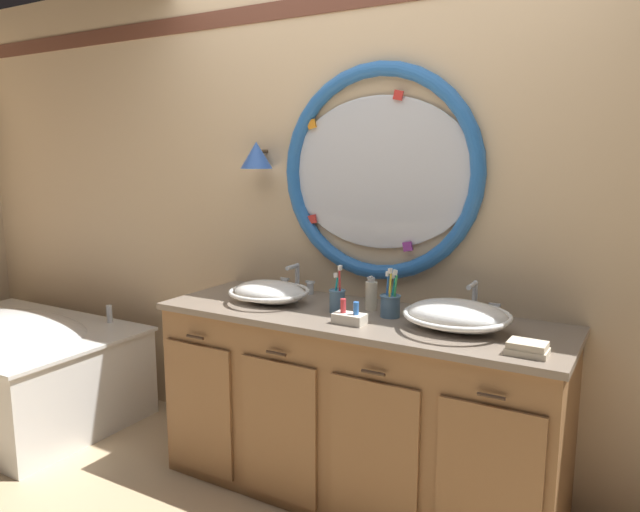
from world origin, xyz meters
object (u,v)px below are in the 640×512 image
sink_basin_right (457,315)px  toothbrush_holder_left (337,300)px  sink_basin_left (269,292)px  toiletry_basket (349,317)px  folded_hand_towel (527,348)px  soap_dispenser (371,295)px  toothbrush_holder_right (390,304)px  bathtub (13,363)px

sink_basin_right → toothbrush_holder_left: (-0.56, 0.00, -0.00)m
sink_basin_left → toiletry_basket: bearing=-14.5°
sink_basin_right → toiletry_basket: sink_basin_right is taller
sink_basin_left → toiletry_basket: size_ratio=2.90×
toothbrush_holder_left → folded_hand_towel: toothbrush_holder_left is taller
soap_dispenser → folded_hand_towel: bearing=-21.2°
folded_hand_towel → toiletry_basket: (-0.74, 0.03, 0.00)m
soap_dispenser → toothbrush_holder_right: bearing=-29.5°
toothbrush_holder_left → toiletry_basket: bearing=-45.4°
toothbrush_holder_right → soap_dispenser: toothbrush_holder_right is taller
bathtub → sink_basin_right: sink_basin_right is taller
sink_basin_left → folded_hand_towel: 1.26m
toothbrush_holder_right → bathtub: bearing=-172.2°
toothbrush_holder_left → folded_hand_towel: 0.89m
sink_basin_right → folded_hand_towel: bearing=-27.9°
sink_basin_right → toiletry_basket: size_ratio=3.22×
soap_dispenser → toiletry_basket: size_ratio=1.19×
bathtub → toothbrush_holder_left: toothbrush_holder_left is taller
sink_basin_left → folded_hand_towel: (1.25, -0.17, -0.03)m
bathtub → folded_hand_towel: (2.99, 0.10, 0.56)m
toothbrush_holder_right → soap_dispenser: size_ratio=1.38×
sink_basin_right → soap_dispenser: (-0.45, 0.13, 0.01)m
toothbrush_holder_left → soap_dispenser: toothbrush_holder_left is taller
toiletry_basket → toothbrush_holder_left: bearing=134.6°
toothbrush_holder_right → folded_hand_towel: toothbrush_holder_right is taller
sink_basin_left → soap_dispenser: soap_dispenser is taller
soap_dispenser → toiletry_basket: soap_dispenser is taller
sink_basin_left → toothbrush_holder_right: 0.62m
folded_hand_towel → toiletry_basket: size_ratio=1.06×
sink_basin_right → folded_hand_towel: sink_basin_right is taller
soap_dispenser → bathtub: bearing=-169.9°
sink_basin_right → folded_hand_towel: (0.31, -0.17, -0.04)m
toothbrush_holder_left → toothbrush_holder_right: size_ratio=0.99×
bathtub → soap_dispenser: (2.23, 0.40, 0.61)m
toothbrush_holder_left → soap_dispenser: bearing=48.4°
toothbrush_holder_left → soap_dispenser: size_ratio=1.37×
soap_dispenser → toiletry_basket: (0.02, -0.26, -0.04)m
sink_basin_right → toothbrush_holder_right: toothbrush_holder_right is taller
sink_basin_right → toothbrush_holder_right: 0.33m
bathtub → folded_hand_towel: size_ratio=10.27×
toothbrush_holder_left → folded_hand_towel: (0.87, -0.17, -0.04)m
bathtub → sink_basin_left: 1.86m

